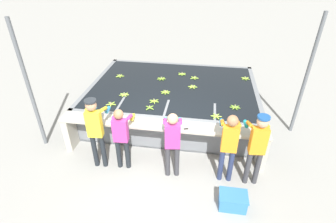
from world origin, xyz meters
TOP-DOWN VIEW (x-y plane):
  - ground_plane at (0.00, 0.00)m, footprint 80.00×80.00m
  - wash_tank at (0.00, 2.23)m, footprint 4.85×3.59m
  - work_ledge at (0.00, 0.23)m, footprint 4.85×0.45m
  - worker_0 at (-1.35, -0.30)m, footprint 0.44×0.74m
  - worker_1 at (-0.80, -0.26)m, footprint 0.43×0.71m
  - worker_2 at (0.34, -0.34)m, footprint 0.47×0.73m
  - worker_3 at (1.50, -0.31)m, footprint 0.40×0.71m
  - worker_4 at (2.04, -0.31)m, footprint 0.45×0.74m
  - banana_bunch_floating_0 at (0.17, 3.08)m, footprint 0.27×0.28m
  - banana_bunch_floating_1 at (-1.75, 2.63)m, footprint 0.27×0.28m
  - banana_bunch_floating_2 at (-0.42, 2.63)m, footprint 0.27×0.28m
  - banana_bunch_floating_3 at (-0.41, 0.87)m, footprint 0.26×0.26m
  - banana_bunch_floating_4 at (-0.15, 1.76)m, footprint 0.28×0.28m
  - banana_bunch_floating_5 at (0.58, 2.84)m, footprint 0.27×0.28m
  - banana_bunch_floating_6 at (-0.37, 1.22)m, footprint 0.28×0.28m
  - banana_bunch_floating_7 at (-1.43, 0.90)m, footprint 0.27×0.28m
  - banana_bunch_floating_8 at (2.14, 3.05)m, footprint 0.27×0.28m
  - banana_bunch_floating_9 at (-1.25, 1.45)m, footprint 0.28×0.28m
  - banana_bunch_floating_10 at (1.71, 1.23)m, footprint 0.28×0.28m
  - banana_bunch_floating_11 at (0.57, 2.22)m, footprint 0.28×0.26m
  - banana_bunch_floating_12 at (1.24, 0.72)m, footprint 0.28×0.26m
  - knife_0 at (0.65, 0.13)m, footprint 0.35×0.12m
  - knife_1 at (0.08, 0.31)m, footprint 0.21×0.31m
  - crate at (1.64, -1.05)m, footprint 0.55×0.39m
  - support_post_left at (-3.10, 0.24)m, footprint 0.09×0.09m
  - support_post_right at (3.40, 1.82)m, footprint 0.09×0.09m

SIDE VIEW (x-z plane):
  - ground_plane at x=0.00m, z-range 0.00..0.00m
  - crate at x=1.64m, z-range 0.00..0.33m
  - wash_tank at x=0.00m, z-range -0.01..0.93m
  - work_ledge at x=0.00m, z-range 0.20..1.14m
  - worker_1 at x=-0.80m, z-range 0.14..1.70m
  - knife_0 at x=0.65m, z-range 0.94..0.96m
  - knife_1 at x=0.08m, z-range 0.94..0.96m
  - banana_bunch_floating_2 at x=-0.42m, z-range 0.91..0.99m
  - banana_bunch_floating_4 at x=-0.15m, z-range 0.91..0.99m
  - banana_bunch_floating_9 at x=-1.25m, z-range 0.91..0.99m
  - banana_bunch_floating_10 at x=1.71m, z-range 0.91..0.99m
  - banana_bunch_floating_0 at x=0.17m, z-range 0.91..0.99m
  - banana_bunch_floating_6 at x=-0.37m, z-range 0.91..0.99m
  - banana_bunch_floating_8 at x=2.14m, z-range 0.91..0.99m
  - banana_bunch_floating_11 at x=0.57m, z-range 0.91..0.99m
  - banana_bunch_floating_12 at x=1.24m, z-range 0.91..0.99m
  - banana_bunch_floating_1 at x=-1.75m, z-range 0.91..0.99m
  - banana_bunch_floating_5 at x=0.58m, z-range 0.91..0.99m
  - banana_bunch_floating_7 at x=-1.43m, z-range 0.91..0.99m
  - banana_bunch_floating_3 at x=-0.41m, z-range 0.91..0.99m
  - worker_2 at x=0.34m, z-range 0.16..1.77m
  - worker_3 at x=1.50m, z-range 0.17..1.84m
  - worker_4 at x=2.04m, z-range 0.19..1.90m
  - worker_0 at x=-1.35m, z-range 0.20..1.96m
  - support_post_left at x=-3.10m, z-range 0.00..3.20m
  - support_post_right at x=3.40m, z-range 0.00..3.20m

